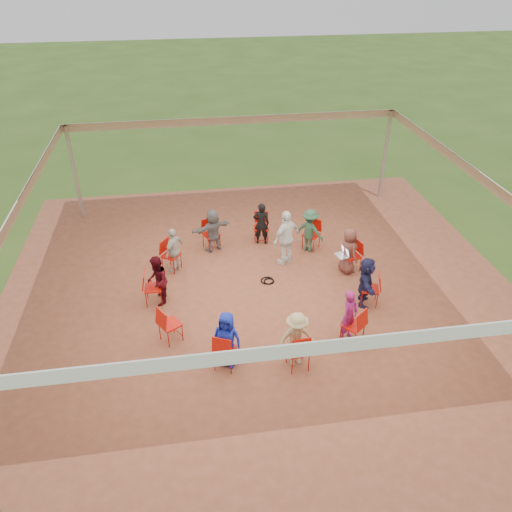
{
  "coord_description": "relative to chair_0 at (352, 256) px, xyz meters",
  "views": [
    {
      "loc": [
        -1.69,
        -10.0,
        7.53
      ],
      "look_at": [
        -0.09,
        0.3,
        0.96
      ],
      "focal_mm": 35.0,
      "sensor_mm": 36.0,
      "label": 1
    }
  ],
  "objects": [
    {
      "name": "ground",
      "position": [
        -2.55,
        -0.7,
        -0.45
      ],
      "size": [
        80.0,
        80.0,
        0.0
      ],
      "primitive_type": "plane",
      "color": "#324F18",
      "rests_on": "ground"
    },
    {
      "name": "dirt_patch",
      "position": [
        -2.55,
        -0.7,
        -0.44
      ],
      "size": [
        13.0,
        13.0,
        0.0
      ],
      "primitive_type": "plane",
      "color": "brown",
      "rests_on": "ground"
    },
    {
      "name": "tent",
      "position": [
        -2.55,
        -0.7,
        1.92
      ],
      "size": [
        10.33,
        10.33,
        3.0
      ],
      "color": "#B2B2B7",
      "rests_on": "ground"
    },
    {
      "name": "chair_0",
      "position": [
        0.0,
        0.0,
        0.0
      ],
      "size": [
        0.54,
        0.52,
        0.9
      ],
      "primitive_type": null,
      "rotation": [
        0.0,
        0.0,
        1.84
      ],
      "color": "red",
      "rests_on": "ground"
    },
    {
      "name": "chair_1",
      "position": [
        -0.78,
        1.27,
        0.0
      ],
      "size": [
        0.61,
        0.61,
        0.9
      ],
      "primitive_type": null,
      "rotation": [
        0.0,
        0.0,
        2.41
      ],
      "color": "red",
      "rests_on": "ground"
    },
    {
      "name": "chair_2",
      "position": [
        -2.13,
        1.92,
        0.0
      ],
      "size": [
        0.49,
        0.5,
        0.9
      ],
      "primitive_type": null,
      "rotation": [
        0.0,
        0.0,
        2.98
      ],
      "color": "red",
      "rests_on": "ground"
    },
    {
      "name": "chair_3",
      "position": [
        -3.61,
        1.73,
        0.0
      ],
      "size": [
        0.56,
        0.57,
        0.9
      ],
      "primitive_type": null,
      "rotation": [
        0.0,
        0.0,
        -2.73
      ],
      "color": "red",
      "rests_on": "ground"
    },
    {
      "name": "chair_4",
      "position": [
        -4.75,
        0.78,
        0.0
      ],
      "size": [
        0.6,
        0.59,
        0.9
      ],
      "primitive_type": null,
      "rotation": [
        0.0,
        0.0,
        -2.16
      ],
      "color": "red",
      "rests_on": "ground"
    },
    {
      "name": "chair_5",
      "position": [
        -5.2,
        -0.65,
        0.0
      ],
      "size": [
        0.45,
        0.43,
        0.9
      ],
      "primitive_type": null,
      "rotation": [
        0.0,
        0.0,
        -1.59
      ],
      "color": "red",
      "rests_on": "ground"
    },
    {
      "name": "chair_6",
      "position": [
        -4.81,
        -2.09,
        0.0
      ],
      "size": [
        0.59,
        0.59,
        0.9
      ],
      "primitive_type": null,
      "rotation": [
        0.0,
        0.0,
        -1.02
      ],
      "color": "red",
      "rests_on": "ground"
    },
    {
      "name": "chair_7",
      "position": [
        -3.7,
        -3.08,
        0.0
      ],
      "size": [
        0.57,
        0.58,
        0.9
      ],
      "primitive_type": null,
      "rotation": [
        0.0,
        0.0,
        -0.45
      ],
      "color": "red",
      "rests_on": "ground"
    },
    {
      "name": "chair_8",
      "position": [
        -2.23,
        -3.33,
        0.0
      ],
      "size": [
        0.47,
        0.49,
        0.9
      ],
      "primitive_type": null,
      "rotation": [
        0.0,
        0.0,
        0.12
      ],
      "color": "red",
      "rests_on": "ground"
    },
    {
      "name": "chair_9",
      "position": [
        -0.86,
        -2.73,
        0.0
      ],
      "size": [
        0.6,
        0.61,
        0.9
      ],
      "primitive_type": null,
      "rotation": [
        0.0,
        0.0,
        0.69
      ],
      "color": "red",
      "rests_on": "ground"
    },
    {
      "name": "chair_10",
      "position": [
        -0.03,
        -1.49,
        0.0
      ],
      "size": [
        0.55,
        0.53,
        0.9
      ],
      "primitive_type": null,
      "rotation": [
        0.0,
        0.0,
        1.27
      ],
      "color": "red",
      "rests_on": "ground"
    },
    {
      "name": "person_seated_0",
      "position": [
        -0.12,
        -0.03,
        0.2
      ],
      "size": [
        0.5,
        0.7,
        1.29
      ],
      "primitive_type": "imported",
      "rotation": [
        0.0,
        0.0,
        1.84
      ],
      "color": "brown",
      "rests_on": "ground"
    },
    {
      "name": "person_seated_1",
      "position": [
        -0.86,
        1.18,
        0.2
      ],
      "size": [
        0.89,
        0.86,
        1.29
      ],
      "primitive_type": "imported",
      "rotation": [
        0.0,
        0.0,
        2.41
      ],
      "color": "#294F36",
      "rests_on": "ground"
    },
    {
      "name": "person_seated_2",
      "position": [
        -2.15,
        1.8,
        0.2
      ],
      "size": [
        0.51,
        0.38,
        1.29
      ],
      "primitive_type": "imported",
      "rotation": [
        0.0,
        0.0,
        2.98
      ],
      "color": "black",
      "rests_on": "ground"
    },
    {
      "name": "person_seated_3",
      "position": [
        -3.56,
        1.62,
        0.2
      ],
      "size": [
        1.27,
        0.88,
        1.29
      ],
      "primitive_type": "imported",
      "rotation": [
        0.0,
        0.0,
        -2.73
      ],
      "color": "slate",
      "rests_on": "ground"
    },
    {
      "name": "person_seated_4",
      "position": [
        -4.65,
        0.71,
        0.2
      ],
      "size": [
        0.74,
        0.84,
        1.29
      ],
      "primitive_type": "imported",
      "rotation": [
        0.0,
        0.0,
        -2.16
      ],
      "color": "beige",
      "rests_on": "ground"
    },
    {
      "name": "person_seated_5",
      "position": [
        -5.08,
        -0.65,
        0.2
      ],
      "size": [
        0.37,
        0.63,
        1.29
      ],
      "primitive_type": "imported",
      "rotation": [
        0.0,
        0.0,
        -1.59
      ],
      "color": "#3D070F",
      "rests_on": "ground"
    },
    {
      "name": "person_seated_6",
      "position": [
        -3.65,
        -2.98,
        0.2
      ],
      "size": [
        0.72,
        0.59,
        1.29
      ],
      "primitive_type": "imported",
      "rotation": [
        0.0,
        0.0,
        -0.45
      ],
      "color": "#1423A1",
      "rests_on": "ground"
    },
    {
      "name": "person_seated_7",
      "position": [
        -2.24,
        -3.21,
        0.2
      ],
      "size": [
        0.88,
        0.51,
        1.29
      ],
      "primitive_type": "imported",
      "rotation": [
        0.0,
        0.0,
        0.12
      ],
      "color": "tan",
      "rests_on": "ground"
    },
    {
      "name": "person_seated_8",
      "position": [
        -0.94,
        -2.64,
        0.2
      ],
      "size": [
        0.56,
        0.54,
        1.29
      ],
      "primitive_type": "imported",
      "rotation": [
        0.0,
        0.0,
        0.69
      ],
      "color": "#8B195C",
      "rests_on": "ground"
    },
    {
      "name": "person_seated_9",
      "position": [
        -0.14,
        -1.46,
        0.2
      ],
      "size": [
        0.78,
        1.27,
        1.29
      ],
      "primitive_type": "imported",
      "rotation": [
        0.0,
        0.0,
        1.27
      ],
      "color": "#1D1E44",
      "rests_on": "ground"
    },
    {
      "name": "standing_person",
      "position": [
        -1.66,
        0.63,
        0.35
      ],
      "size": [
        1.04,
        0.92,
        1.59
      ],
      "primitive_type": "imported",
      "rotation": [
        0.0,
        0.0,
        3.73
      ],
      "color": "white",
      "rests_on": "ground"
    },
    {
      "name": "cable_coil",
      "position": [
        -2.29,
        -0.18,
        -0.43
      ],
      "size": [
        0.38,
        0.38,
        0.03
      ],
      "rotation": [
        0.0,
        0.0,
        0.07
      ],
      "color": "black",
      "rests_on": "ground"
    },
    {
      "name": "laptop",
      "position": [
        -0.27,
        -0.07,
        0.17
      ],
      "size": [
        0.36,
        0.41,
        0.24
      ],
      "rotation": [
        0.0,
        0.0,
        1.84
      ],
      "color": "#B7B7BC",
      "rests_on": "ground"
    }
  ]
}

